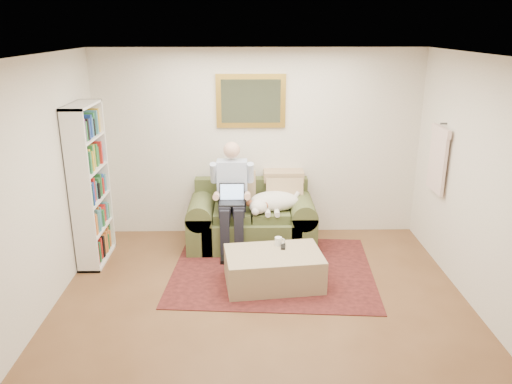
{
  "coord_description": "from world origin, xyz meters",
  "views": [
    {
      "loc": [
        -0.16,
        -4.29,
        2.87
      ],
      "look_at": [
        -0.05,
        1.44,
        0.95
      ],
      "focal_mm": 35.0,
      "sensor_mm": 36.0,
      "label": 1
    }
  ],
  "objects_px": {
    "seated_man": "(232,198)",
    "sleeping_dog": "(275,201)",
    "sofa": "(252,224)",
    "bookshelf": "(90,185)",
    "ottoman": "(274,269)",
    "coffee_mug": "(278,241)",
    "laptop": "(232,198)"
  },
  "relations": [
    {
      "from": "coffee_mug",
      "to": "sleeping_dog",
      "type": "bearing_deg",
      "value": 90.08
    },
    {
      "from": "ottoman",
      "to": "coffee_mug",
      "type": "xyz_separation_m",
      "value": [
        0.06,
        0.22,
        0.25
      ]
    },
    {
      "from": "sleeping_dog",
      "to": "ottoman",
      "type": "height_order",
      "value": "sleeping_dog"
    },
    {
      "from": "ottoman",
      "to": "coffee_mug",
      "type": "height_order",
      "value": "coffee_mug"
    },
    {
      "from": "seated_man",
      "to": "coffee_mug",
      "type": "relative_size",
      "value": 14.33
    },
    {
      "from": "sleeping_dog",
      "to": "bookshelf",
      "type": "relative_size",
      "value": 0.35
    },
    {
      "from": "sofa",
      "to": "laptop",
      "type": "relative_size",
      "value": 5.15
    },
    {
      "from": "laptop",
      "to": "bookshelf",
      "type": "height_order",
      "value": "bookshelf"
    },
    {
      "from": "seated_man",
      "to": "sleeping_dog",
      "type": "relative_size",
      "value": 2.04
    },
    {
      "from": "ottoman",
      "to": "bookshelf",
      "type": "bearing_deg",
      "value": 162.34
    },
    {
      "from": "sleeping_dog",
      "to": "ottoman",
      "type": "xyz_separation_m",
      "value": [
        -0.06,
        -1.06,
        -0.45
      ]
    },
    {
      "from": "sofa",
      "to": "coffee_mug",
      "type": "height_order",
      "value": "sofa"
    },
    {
      "from": "laptop",
      "to": "sofa",
      "type": "bearing_deg",
      "value": 41.02
    },
    {
      "from": "ottoman",
      "to": "bookshelf",
      "type": "xyz_separation_m",
      "value": [
        -2.24,
        0.71,
        0.8
      ]
    },
    {
      "from": "sofa",
      "to": "sleeping_dog",
      "type": "height_order",
      "value": "sofa"
    },
    {
      "from": "laptop",
      "to": "ottoman",
      "type": "bearing_deg",
      "value": -61.76
    },
    {
      "from": "seated_man",
      "to": "sofa",
      "type": "bearing_deg",
      "value": 31.45
    },
    {
      "from": "laptop",
      "to": "ottoman",
      "type": "height_order",
      "value": "laptop"
    },
    {
      "from": "sofa",
      "to": "sleeping_dog",
      "type": "xyz_separation_m",
      "value": [
        0.31,
        -0.09,
        0.36
      ]
    },
    {
      "from": "seated_man",
      "to": "laptop",
      "type": "relative_size",
      "value": 4.33
    },
    {
      "from": "coffee_mug",
      "to": "seated_man",
      "type": "bearing_deg",
      "value": 126.03
    },
    {
      "from": "sofa",
      "to": "ottoman",
      "type": "distance_m",
      "value": 1.18
    },
    {
      "from": "seated_man",
      "to": "bookshelf",
      "type": "relative_size",
      "value": 0.72
    },
    {
      "from": "sofa",
      "to": "bookshelf",
      "type": "bearing_deg",
      "value": -167.74
    },
    {
      "from": "laptop",
      "to": "coffee_mug",
      "type": "bearing_deg",
      "value": -51.5
    },
    {
      "from": "sofa",
      "to": "bookshelf",
      "type": "relative_size",
      "value": 0.85
    },
    {
      "from": "laptop",
      "to": "bookshelf",
      "type": "xyz_separation_m",
      "value": [
        -1.75,
        -0.21,
        0.25
      ]
    },
    {
      "from": "sofa",
      "to": "ottoman",
      "type": "xyz_separation_m",
      "value": [
        0.24,
        -1.15,
        -0.1
      ]
    },
    {
      "from": "sleeping_dog",
      "to": "coffee_mug",
      "type": "bearing_deg",
      "value": -89.92
    },
    {
      "from": "ottoman",
      "to": "sofa",
      "type": "bearing_deg",
      "value": 101.9
    },
    {
      "from": "sofa",
      "to": "coffee_mug",
      "type": "bearing_deg",
      "value": -71.73
    },
    {
      "from": "laptop",
      "to": "ottoman",
      "type": "distance_m",
      "value": 1.19
    }
  ]
}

